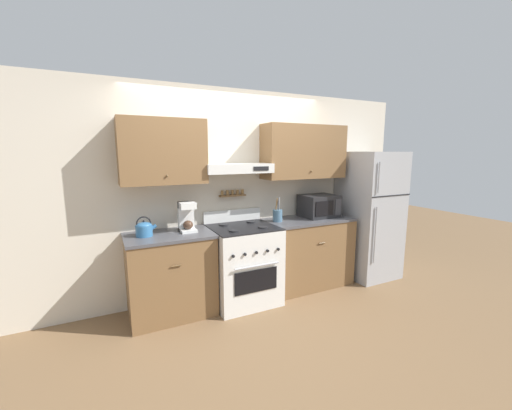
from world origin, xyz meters
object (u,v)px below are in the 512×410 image
at_px(coffee_maker, 187,216).
at_px(utensil_crock, 278,215).
at_px(refrigerator, 369,215).
at_px(tea_kettle, 144,229).
at_px(microwave, 319,206).
at_px(stove_range, 243,264).

distance_m(coffee_maker, utensil_crock, 1.15).
distance_m(refrigerator, tea_kettle, 3.07).
xyz_separation_m(tea_kettle, microwave, (2.27, 0.02, 0.07)).
bearing_deg(refrigerator, coffee_maker, 177.03).
bearing_deg(stove_range, microwave, 4.83).
bearing_deg(coffee_maker, stove_range, -9.92).
height_order(stove_range, utensil_crock, utensil_crock).
relative_size(stove_range, microwave, 2.28).
distance_m(stove_range, coffee_maker, 0.89).
height_order(refrigerator, utensil_crock, refrigerator).
bearing_deg(refrigerator, microwave, 171.21).
relative_size(refrigerator, microwave, 3.81).
height_order(tea_kettle, coffee_maker, coffee_maker).
relative_size(stove_range, tea_kettle, 4.90).
height_order(refrigerator, microwave, refrigerator).
distance_m(coffee_maker, microwave, 1.81).
bearing_deg(refrigerator, stove_range, 179.28).
bearing_deg(microwave, coffee_maker, 179.64).
xyz_separation_m(refrigerator, tea_kettle, (-3.07, 0.11, 0.10)).
bearing_deg(coffee_maker, refrigerator, -2.97).
height_order(coffee_maker, utensil_crock, coffee_maker).
relative_size(refrigerator, coffee_maker, 5.46).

